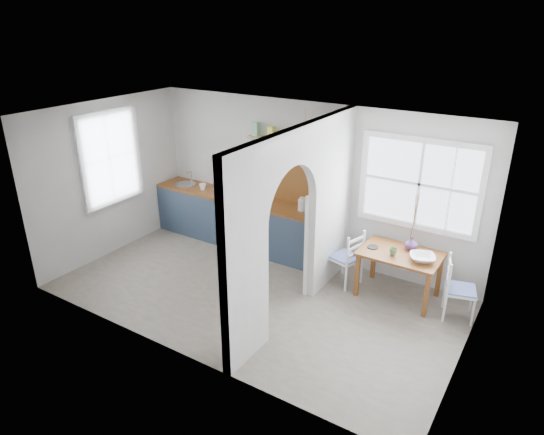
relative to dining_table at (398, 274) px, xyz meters
The scene contains 26 objects.
floor 2.12m from the dining_table, 148.39° to the right, with size 5.80×3.20×0.01m, color gray.
ceiling 3.07m from the dining_table, 148.39° to the right, with size 5.80×3.20×0.01m, color silver.
walls 2.29m from the dining_table, 148.39° to the right, with size 5.81×3.21×2.60m.
partition 1.86m from the dining_table, 136.13° to the right, with size 0.12×3.20×2.60m.
kitchen_window 4.95m from the dining_table, 166.75° to the right, with size 0.10×1.16×1.50m, color white, non-canonical shape.
nook_window 1.33m from the dining_table, 87.41° to the left, with size 1.76×0.10×1.30m, color white, non-canonical shape.
counter 2.92m from the dining_table, behind, with size 3.50×0.60×0.90m.
sink 4.25m from the dining_table, behind, with size 0.40×0.40×0.02m, color #B0B2B9.
backsplash 2.27m from the dining_table, 166.40° to the left, with size 1.65×0.03×0.90m, color brown.
shelf 2.61m from the dining_table, 168.74° to the left, with size 1.75×0.20×0.21m.
pendant_lamp 2.23m from the dining_table, behind, with size 0.26×0.26×0.16m, color beige.
utensil_rail 1.62m from the dining_table, behind, with size 0.02×0.02×0.50m, color #B0B2B9.
dining_table is the anchor object (origin of this frame).
chair_left 0.82m from the dining_table, behind, with size 0.40×0.40×0.89m, color white, non-canonical shape.
chair_right 0.89m from the dining_table, ahead, with size 0.40×0.40×0.87m, color white, non-canonical shape.
kettle 1.87m from the dining_table, behind, with size 0.18×0.15×0.22m, color white, non-canonical shape.
mug_a 3.79m from the dining_table, behind, with size 0.12×0.12×0.11m, color white.
mug_b 3.54m from the dining_table, behind, with size 0.11×0.11×0.09m, color white.
knife_block 3.30m from the dining_table, behind, with size 0.11×0.15×0.24m, color #36200F.
jar 3.16m from the dining_table, behind, with size 0.11×0.11×0.18m, color #9A8A57.
towel_magenta 1.21m from the dining_table, behind, with size 0.02×0.03×0.52m, color #A52C56.
towel_orange 1.21m from the dining_table, behind, with size 0.02×0.03×0.50m, color #F4A524.
bowl 0.51m from the dining_table, 12.41° to the right, with size 0.34×0.34×0.08m, color white.
table_cup 0.43m from the dining_table, 118.03° to the right, with size 0.11×0.11×0.11m, color #53774B.
plate 0.54m from the dining_table, behind, with size 0.16×0.16×0.01m, color black.
vase 0.49m from the dining_table, 63.38° to the left, with size 0.19×0.19×0.20m, color #4F2F63.
Camera 1 is at (3.51, -5.08, 3.84)m, focal length 32.00 mm.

